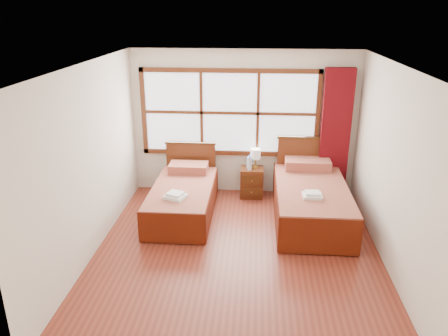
{
  "coord_description": "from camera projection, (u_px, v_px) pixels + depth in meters",
  "views": [
    {
      "loc": [
        0.23,
        -5.34,
        3.28
      ],
      "look_at": [
        -0.23,
        0.7,
        1.02
      ],
      "focal_mm": 35.0,
      "sensor_mm": 36.0,
      "label": 1
    }
  ],
  "objects": [
    {
      "name": "window",
      "position": [
        230.0,
        113.0,
        7.71
      ],
      "size": [
        3.16,
        0.06,
        1.56
      ],
      "color": "white",
      "rests_on": "wall_back"
    },
    {
      "name": "nightstand",
      "position": [
        252.0,
        182.0,
        7.91
      ],
      "size": [
        0.41,
        0.41,
        0.54
      ],
      "color": "#552812",
      "rests_on": "floor"
    },
    {
      "name": "wall_right",
      "position": [
        394.0,
        171.0,
        5.56
      ],
      "size": [
        0.0,
        4.5,
        4.5
      ],
      "primitive_type": "plane",
      "rotation": [
        1.57,
        0.0,
        -1.57
      ],
      "color": "silver",
      "rests_on": "floor"
    },
    {
      "name": "floor",
      "position": [
        237.0,
        253.0,
        6.15
      ],
      "size": [
        4.5,
        4.5,
        0.0
      ],
      "primitive_type": "plane",
      "color": "maroon",
      "rests_on": "ground"
    },
    {
      "name": "bed_right",
      "position": [
        311.0,
        199.0,
        7.07
      ],
      "size": [
        1.14,
        2.22,
        1.11
      ],
      "color": "#43250E",
      "rests_on": "floor"
    },
    {
      "name": "wall_left",
      "position": [
        89.0,
        163.0,
        5.84
      ],
      "size": [
        0.0,
        4.5,
        4.5
      ],
      "primitive_type": "plane",
      "rotation": [
        1.57,
        0.0,
        1.57
      ],
      "color": "silver",
      "rests_on": "floor"
    },
    {
      "name": "lamp",
      "position": [
        255.0,
        154.0,
        7.78
      ],
      "size": [
        0.18,
        0.18,
        0.35
      ],
      "color": "gold",
      "rests_on": "nightstand"
    },
    {
      "name": "towels_right",
      "position": [
        312.0,
        195.0,
        6.5
      ],
      "size": [
        0.29,
        0.25,
        0.08
      ],
      "rotation": [
        0.0,
        0.0,
        0.02
      ],
      "color": "white",
      "rests_on": "bed_right"
    },
    {
      "name": "curtain",
      "position": [
        335.0,
        135.0,
        7.6
      ],
      "size": [
        0.5,
        0.16,
        2.3
      ],
      "primitive_type": "cube",
      "color": "#5F090F",
      "rests_on": "wall_back"
    },
    {
      "name": "bottle_near",
      "position": [
        250.0,
        163.0,
        7.7
      ],
      "size": [
        0.07,
        0.07,
        0.28
      ],
      "color": "silver",
      "rests_on": "nightstand"
    },
    {
      "name": "wall_back",
      "position": [
        244.0,
        124.0,
        7.8
      ],
      "size": [
        4.0,
        0.0,
        4.0
      ],
      "primitive_type": "plane",
      "rotation": [
        1.57,
        0.0,
        0.0
      ],
      "color": "silver",
      "rests_on": "floor"
    },
    {
      "name": "bed_left",
      "position": [
        183.0,
        197.0,
        7.24
      ],
      "size": [
        1.0,
        2.02,
        0.96
      ],
      "color": "#43250E",
      "rests_on": "floor"
    },
    {
      "name": "ceiling",
      "position": [
        239.0,
        66.0,
        5.25
      ],
      "size": [
        4.5,
        4.5,
        0.0
      ],
      "primitive_type": "plane",
      "rotation": [
        3.14,
        0.0,
        0.0
      ],
      "color": "white",
      "rests_on": "wall_back"
    },
    {
      "name": "bottle_far",
      "position": [
        248.0,
        163.0,
        7.79
      ],
      "size": [
        0.06,
        0.06,
        0.24
      ],
      "color": "silver",
      "rests_on": "nightstand"
    },
    {
      "name": "towels_left",
      "position": [
        175.0,
        196.0,
        6.67
      ],
      "size": [
        0.38,
        0.36,
        0.09
      ],
      "rotation": [
        0.0,
        0.0,
        -0.38
      ],
      "color": "white",
      "rests_on": "bed_left"
    }
  ]
}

